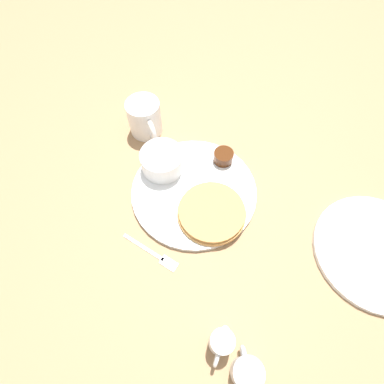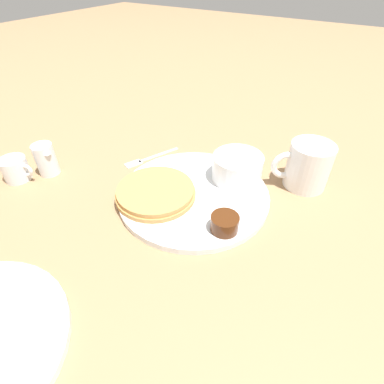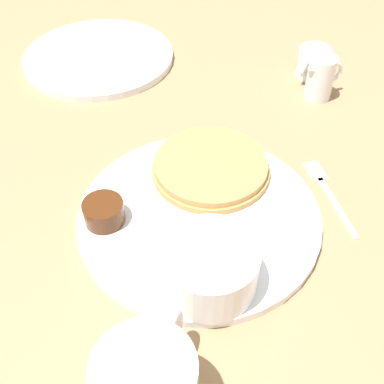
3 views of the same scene
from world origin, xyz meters
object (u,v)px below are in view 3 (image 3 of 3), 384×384
(plate, at_px, (199,216))
(creamer_pitcher_near, at_px, (321,77))
(fork, at_px, (326,188))
(bowl, at_px, (210,266))
(creamer_pitcher_far, at_px, (313,62))

(plate, distance_m, creamer_pitcher_near, 0.32)
(plate, xyz_separation_m, creamer_pitcher_near, (0.30, 0.10, 0.03))
(plate, height_order, creamer_pitcher_near, creamer_pitcher_near)
(creamer_pitcher_near, xyz_separation_m, fork, (-0.14, -0.15, -0.03))
(fork, bearing_deg, plate, 161.54)
(fork, bearing_deg, bowl, -172.08)
(bowl, height_order, creamer_pitcher_near, creamer_pitcher_near)
(creamer_pitcher_near, xyz_separation_m, creamer_pitcher_far, (0.04, 0.05, -0.01))
(plate, bearing_deg, creamer_pitcher_near, 17.56)
(plate, height_order, fork, plate)
(plate, xyz_separation_m, fork, (0.16, -0.05, -0.00))
(plate, bearing_deg, bowl, -120.67)
(creamer_pitcher_far, bearing_deg, creamer_pitcher_near, -126.91)
(bowl, bearing_deg, plate, 59.33)
(bowl, height_order, fork, bowl)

